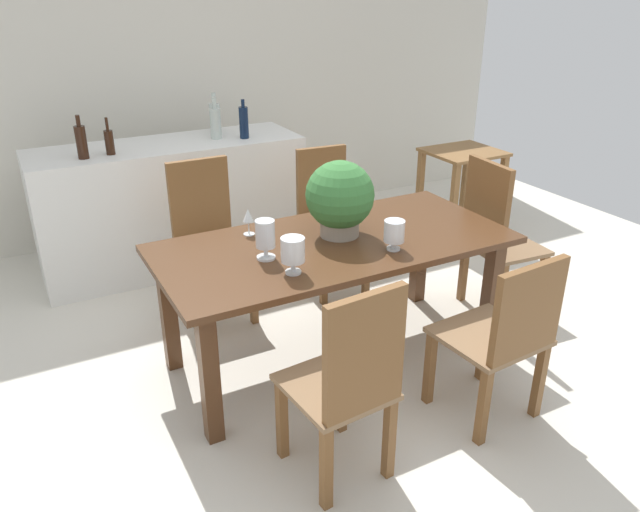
{
  "coord_description": "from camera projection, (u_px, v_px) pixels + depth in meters",
  "views": [
    {
      "loc": [
        -1.54,
        -2.63,
        2.07
      ],
      "look_at": [
        -0.05,
        0.14,
        0.64
      ],
      "focal_mm": 34.53,
      "sensor_mm": 36.0,
      "label": 1
    }
  ],
  "objects": [
    {
      "name": "chair_far_left",
      "position": [
        207.0,
        234.0,
        3.98
      ],
      "size": [
        0.43,
        0.47,
        1.02
      ],
      "rotation": [
        0.0,
        0.0,
        -0.0
      ],
      "color": "brown",
      "rests_on": "ground"
    },
    {
      "name": "ground_plane",
      "position": [
        339.0,
        361.0,
        3.62
      ],
      "size": [
        7.04,
        7.04,
        0.0
      ],
      "primitive_type": "plane",
      "color": "silver"
    },
    {
      "name": "chair_near_left",
      "position": [
        349.0,
        381.0,
        2.56
      ],
      "size": [
        0.44,
        0.48,
        0.98
      ],
      "rotation": [
        0.0,
        0.0,
        3.22
      ],
      "color": "brown",
      "rests_on": "ground"
    },
    {
      "name": "crystal_vase_center_near",
      "position": [
        394.0,
        232.0,
        3.22
      ],
      "size": [
        0.11,
        0.11,
        0.16
      ],
      "color": "silver",
      "rests_on": "dining_table"
    },
    {
      "name": "chair_far_right",
      "position": [
        327.0,
        214.0,
        4.37
      ],
      "size": [
        0.44,
        0.5,
        0.99
      ],
      "rotation": [
        0.0,
        0.0,
        -0.08
      ],
      "color": "brown",
      "rests_on": "ground"
    },
    {
      "name": "wine_bottle_green",
      "position": [
        81.0,
        141.0,
        4.07
      ],
      "size": [
        0.07,
        0.07,
        0.29
      ],
      "color": "black",
      "rests_on": "kitchen_counter"
    },
    {
      "name": "wine_bottle_dark",
      "position": [
        244.0,
        122.0,
        4.59
      ],
      "size": [
        0.07,
        0.07,
        0.29
      ],
      "color": "#0F1E38",
      "rests_on": "kitchen_counter"
    },
    {
      "name": "crystal_vase_left",
      "position": [
        293.0,
        251.0,
        2.95
      ],
      "size": [
        0.12,
        0.12,
        0.19
      ],
      "color": "silver",
      "rests_on": "dining_table"
    },
    {
      "name": "chair_near_right",
      "position": [
        506.0,
        333.0,
        2.95
      ],
      "size": [
        0.5,
        0.48,
        0.91
      ],
      "rotation": [
        0.0,
        0.0,
        3.21
      ],
      "color": "brown",
      "rests_on": "ground"
    },
    {
      "name": "side_table",
      "position": [
        462.0,
        173.0,
        5.2
      ],
      "size": [
        0.59,
        0.53,
        0.75
      ],
      "color": "brown",
      "rests_on": "ground"
    },
    {
      "name": "crystal_vase_right",
      "position": [
        265.0,
        236.0,
        3.11
      ],
      "size": [
        0.1,
        0.1,
        0.21
      ],
      "color": "silver",
      "rests_on": "dining_table"
    },
    {
      "name": "dining_table",
      "position": [
        334.0,
        258.0,
        3.41
      ],
      "size": [
        1.95,
        0.92,
        0.75
      ],
      "color": "#4C2D19",
      "rests_on": "ground"
    },
    {
      "name": "wine_bottle_clear",
      "position": [
        215.0,
        117.0,
        4.76
      ],
      "size": [
        0.08,
        0.08,
        0.3
      ],
      "color": "#B2BFB7",
      "rests_on": "kitchen_counter"
    },
    {
      "name": "flower_centerpiece",
      "position": [
        340.0,
        198.0,
        3.35
      ],
      "size": [
        0.38,
        0.38,
        0.42
      ],
      "color": "gray",
      "rests_on": "dining_table"
    },
    {
      "name": "wine_bottle_tall",
      "position": [
        109.0,
        142.0,
        4.18
      ],
      "size": [
        0.06,
        0.06,
        0.25
      ],
      "color": "black",
      "rests_on": "kitchen_counter"
    },
    {
      "name": "wine_bottle_amber",
      "position": [
        216.0,
        123.0,
        4.58
      ],
      "size": [
        0.08,
        0.08,
        0.31
      ],
      "color": "#B2BFB7",
      "rests_on": "kitchen_counter"
    },
    {
      "name": "wine_glass",
      "position": [
        248.0,
        216.0,
        3.41
      ],
      "size": [
        0.06,
        0.06,
        0.15
      ],
      "color": "silver",
      "rests_on": "dining_table"
    },
    {
      "name": "back_wall",
      "position": [
        187.0,
        77.0,
        5.17
      ],
      "size": [
        6.4,
        0.1,
        2.6
      ],
      "primitive_type": "cube",
      "color": "beige",
      "rests_on": "ground"
    },
    {
      "name": "kitchen_counter",
      "position": [
        173.0,
        205.0,
        4.69
      ],
      "size": [
        1.97,
        0.64,
        0.96
      ],
      "primitive_type": "cube",
      "color": "silver",
      "rests_on": "ground"
    },
    {
      "name": "chair_foot_end",
      "position": [
        495.0,
        233.0,
        3.97
      ],
      "size": [
        0.47,
        0.47,
        1.04
      ],
      "rotation": [
        0.0,
        0.0,
        1.49
      ],
      "color": "brown",
      "rests_on": "ground"
    }
  ]
}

